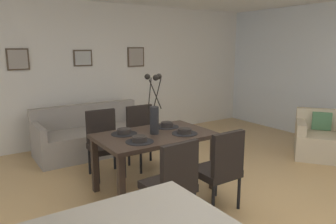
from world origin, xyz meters
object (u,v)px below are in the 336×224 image
(dining_table, at_px, (155,141))
(bowl_far_right, at_px, (167,124))
(dining_chair_far_right, at_px, (143,133))
(sofa, at_px, (92,137))
(dining_chair_near_right, at_px, (104,140))
(bowl_near_right, at_px, (124,131))
(bowl_near_left, at_px, (140,138))
(centerpiece_vase, at_px, (154,111))
(framed_picture_center, at_px, (83,58))
(bowl_far_left, at_px, (185,130))
(framed_picture_left, at_px, (18,59))
(dining_chair_near_left, at_px, (173,180))
(dining_chair_far_left, at_px, (220,166))
(framed_picture_right, at_px, (136,57))
(armchair, at_px, (321,139))

(dining_table, bearing_deg, bowl_far_right, 32.24)
(dining_table, relative_size, dining_chair_far_right, 1.52)
(sofa, bearing_deg, dining_table, -86.25)
(dining_chair_near_right, xyz_separation_m, sofa, (0.20, 1.03, -0.23))
(bowl_near_right, bearing_deg, bowl_near_left, -90.00)
(dining_chair_near_right, bearing_deg, centerpiece_vase, -68.75)
(bowl_near_right, bearing_deg, sofa, 83.43)
(dining_chair_far_right, bearing_deg, framed_picture_center, 100.29)
(dining_chair_far_right, relative_size, framed_picture_center, 2.68)
(bowl_far_left, distance_m, framed_picture_left, 3.15)
(bowl_near_right, distance_m, framed_picture_left, 2.56)
(dining_table, xyz_separation_m, sofa, (-0.12, 1.87, -0.37))
(dining_chair_near_right, height_order, framed_picture_center, framed_picture_center)
(bowl_near_right, distance_m, framed_picture_center, 2.46)
(dining_chair_near_left, relative_size, centerpiece_vase, 1.25)
(dining_chair_far_left, distance_m, framed_picture_left, 3.78)
(dining_chair_far_left, bearing_deg, bowl_near_left, 136.37)
(dining_chair_near_right, height_order, framed_picture_left, framed_picture_left)
(bowl_near_left, distance_m, bowl_far_right, 0.74)
(bowl_near_left, xyz_separation_m, bowl_near_right, (0.00, 0.40, 0.00))
(framed_picture_center, bearing_deg, dining_chair_far_left, -84.16)
(framed_picture_right, bearing_deg, bowl_far_left, -105.94)
(dining_table, relative_size, dining_chair_far_left, 1.52)
(dining_chair_far_left, distance_m, bowl_far_right, 1.06)
(dining_chair_far_left, relative_size, bowl_far_left, 5.41)
(bowl_near_left, bearing_deg, bowl_near_right, 90.00)
(dining_chair_far_left, bearing_deg, bowl_near_right, 122.67)
(bowl_far_left, bearing_deg, dining_chair_far_left, -87.65)
(bowl_far_left, xyz_separation_m, sofa, (-0.44, 2.07, -0.50))
(bowl_far_left, relative_size, sofa, 0.09)
(bowl_near_left, xyz_separation_m, bowl_far_right, (0.63, 0.40, 0.00))
(dining_chair_near_left, distance_m, sofa, 2.73)
(dining_chair_far_left, distance_m, framed_picture_right, 3.58)
(armchair, bearing_deg, sofa, 143.62)
(bowl_near_left, height_order, armchair, bowl_near_left)
(framed_picture_left, bearing_deg, bowl_far_left, -62.58)
(centerpiece_vase, xyz_separation_m, framed_picture_center, (-0.00, 2.50, 0.57))
(bowl_near_right, xyz_separation_m, bowl_far_right, (0.63, 0.00, 0.00))
(dining_chair_near_left, height_order, dining_chair_far_right, same)
(dining_chair_near_right, height_order, bowl_far_left, dining_chair_near_right)
(dining_table, relative_size, bowl_far_right, 8.24)
(bowl_far_left, xyz_separation_m, armchair, (2.66, -0.22, -0.49))
(framed_picture_center, bearing_deg, dining_table, -90.00)
(dining_chair_far_right, bearing_deg, bowl_near_right, -134.08)
(dining_chair_near_right, distance_m, bowl_near_left, 1.07)
(framed_picture_left, bearing_deg, dining_table, -66.53)
(dining_chair_far_right, bearing_deg, dining_chair_near_right, -179.98)
(dining_chair_near_left, height_order, framed_picture_center, framed_picture_center)
(dining_chair_far_right, bearing_deg, sofa, 112.40)
(dining_chair_far_left, distance_m, centerpiece_vase, 1.03)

